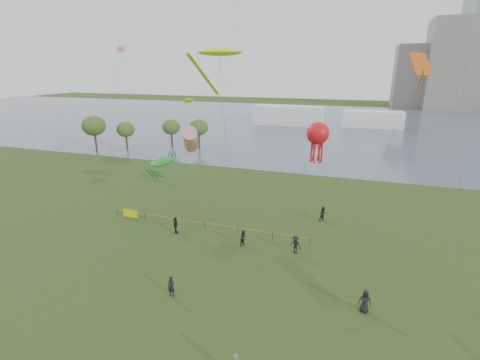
% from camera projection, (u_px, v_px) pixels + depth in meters
% --- Properties ---
extents(ground_plane, '(400.00, 400.00, 0.00)m').
position_uv_depth(ground_plane, '(195.00, 327.00, 24.79)').
color(ground_plane, '#203511').
extents(lake, '(400.00, 120.00, 0.08)m').
position_uv_depth(lake, '(327.00, 124.00, 114.99)').
color(lake, '#515F6F').
rests_on(lake, ground_plane).
extents(building_mid, '(20.00, 20.00, 38.00)m').
position_uv_depth(building_mid, '(451.00, 65.00, 151.12)').
color(building_mid, slate).
rests_on(building_mid, ground_plane).
extents(building_low, '(16.00, 18.00, 28.00)m').
position_uv_depth(building_low, '(412.00, 76.00, 162.32)').
color(building_low, slate).
rests_on(building_low, ground_plane).
extents(pavilion_left, '(22.00, 8.00, 6.00)m').
position_uv_depth(pavilion_left, '(288.00, 115.00, 113.21)').
color(pavilion_left, white).
rests_on(pavilion_left, ground_plane).
extents(pavilion_right, '(18.00, 7.00, 5.00)m').
position_uv_depth(pavilion_right, '(373.00, 119.00, 108.17)').
color(pavilion_right, white).
rests_on(pavilion_right, ground_plane).
extents(trees, '(24.86, 14.77, 7.85)m').
position_uv_depth(trees, '(141.00, 127.00, 77.49)').
color(trees, '#3A251A').
rests_on(trees, ground_plane).
extents(fence, '(24.07, 0.07, 1.05)m').
position_uv_depth(fence, '(158.00, 217.00, 41.67)').
color(fence, black).
rests_on(fence, ground_plane).
extents(spectator_a, '(0.98, 1.05, 1.72)m').
position_uv_depth(spectator_a, '(244.00, 238.00, 35.95)').
color(spectator_a, black).
rests_on(spectator_a, ground_plane).
extents(spectator_b, '(1.40, 1.11, 1.90)m').
position_uv_depth(spectator_b, '(295.00, 245.00, 34.43)').
color(spectator_b, black).
rests_on(spectator_b, ground_plane).
extents(spectator_c, '(0.72, 1.20, 1.92)m').
position_uv_depth(spectator_c, '(176.00, 225.00, 38.66)').
color(spectator_c, black).
rests_on(spectator_c, ground_plane).
extents(spectator_d, '(0.91, 0.60, 1.86)m').
position_uv_depth(spectator_d, '(365.00, 301.00, 26.10)').
color(spectator_d, black).
rests_on(spectator_d, ground_plane).
extents(spectator_f, '(0.65, 0.44, 1.76)m').
position_uv_depth(spectator_f, '(171.00, 287.00, 27.93)').
color(spectator_f, black).
rests_on(spectator_f, ground_plane).
extents(spectator_g, '(1.11, 1.08, 1.81)m').
position_uv_depth(spectator_g, '(323.00, 214.00, 41.79)').
color(spectator_g, black).
rests_on(spectator_g, ground_plane).
extents(kite_stingray, '(6.40, 10.11, 19.71)m').
position_uv_depth(kite_stingray, '(219.00, 53.00, 37.36)').
color(kite_stingray, '#3F3F42').
extents(kite_windsock, '(4.17, 4.98, 11.72)m').
position_uv_depth(kite_windsock, '(190.00, 140.00, 39.58)').
color(kite_windsock, '#3F3F42').
extents(kite_creature, '(3.62, 4.46, 7.31)m').
position_uv_depth(kite_creature, '(162.00, 162.00, 41.62)').
color(kite_creature, '#3F3F42').
extents(kite_octopus, '(4.72, 5.54, 12.73)m').
position_uv_depth(kite_octopus, '(318.00, 134.00, 33.49)').
color(kite_octopus, '#3F3F42').
extents(kite_delta, '(6.52, 10.21, 18.56)m').
position_uv_depth(kite_delta, '(416.00, 78.00, 21.75)').
color(kite_delta, '#3F3F42').
extents(small_kites, '(40.10, 13.94, 9.38)m').
position_uv_depth(small_kites, '(298.00, 0.00, 33.14)').
color(small_kites, '#E5598C').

